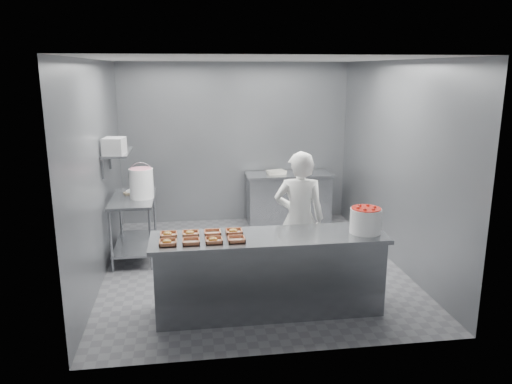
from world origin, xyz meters
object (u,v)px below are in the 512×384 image
Objects in this scene: tray_0 at (168,242)px; glaze_bucket at (141,183)px; prep_table at (134,218)px; tray_5 at (190,233)px; tray_4 at (168,234)px; tray_7 at (234,231)px; appliance at (114,146)px; tray_2 at (214,240)px; strawberry_tub at (366,219)px; worker at (299,219)px; tray_3 at (237,239)px; service_counter at (269,273)px; back_counter at (288,198)px; tray_6 at (213,233)px; tray_1 at (191,241)px.

tray_0 is 0.37× the size of glaze_bucket.
prep_table is 6.40× the size of tray_5.
tray_5 is (0.24, 0.00, 0.00)m from tray_4.
appliance reaches higher than tray_7.
tray_2 is 1.70m from strawberry_tub.
prep_table is 3.42m from strawberry_tub.
worker is at bearing -15.01° from appliance.
tray_4 is 1.81m from glaze_bucket.
tray_5 is at bearing -69.55° from glaze_bucket.
tray_0 reaches higher than tray_3.
strawberry_tub is 3.43m from appliance.
glaze_bucket is at bearing 128.77° from service_counter.
glaze_bucket is at bearing -150.38° from back_counter.
worker is (0.87, 0.83, -0.06)m from tray_3.
tray_7 is at bearing 90.67° from tray_3.
back_counter is at bearing 37.91° from appliance.
tray_6 is at bearing 168.18° from service_counter.
strawberry_tub is (1.93, 0.08, 0.13)m from tray_1.
service_counter and prep_table have the same top height.
worker reaches higher than glaze_bucket.
appliance is at bearing 118.11° from tray_1.
tray_6 is 0.37× the size of glaze_bucket.
tray_3 is at bearing -89.33° from tray_7.
strawberry_tub is (0.58, -0.75, 0.20)m from worker.
tray_2 is 1.00× the size of tray_7.
tray_3 is at bearing 0.00° from tray_2.
tray_1 and tray_3 have the same top height.
glaze_bucket is at bearing -26.58° from prep_table.
tray_5 is 0.62× the size of appliance.
tray_1 is 0.24m from tray_2.
prep_table is at bearing -19.53° from worker.
service_counter is 1.20m from tray_0.
prep_table is at bearing 153.42° from glaze_bucket.
appliance reaches higher than tray_2.
tray_1 is 0.35m from tray_6.
worker is (1.11, 0.57, -0.06)m from tray_6.
tray_0 is (-2.00, -3.38, 0.47)m from back_counter.
tray_5 is at bearing 33.44° from worker.
appliance reaches higher than tray_1.
glaze_bucket is (-2.01, 1.18, 0.26)m from worker.
tray_1 is 0.54× the size of strawberry_tub.
tray_0 is at bearing -180.00° from tray_1.
service_counter is at bearing -51.23° from glaze_bucket.
prep_table is 2.25m from tray_7.
tray_4 is (-0.72, 0.26, 0.00)m from tray_3.
tray_5 is (0.24, 0.26, 0.00)m from tray_0.
appliance is at bearing -122.20° from prep_table.
strawberry_tub reaches higher than tray_7.
strawberry_tub is at bearing 2.27° from tray_1.
tray_2 reaches higher than tray_3.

